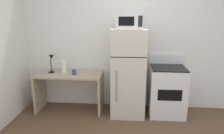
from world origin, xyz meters
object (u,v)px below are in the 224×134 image
at_px(coffee_mug, 74,72).
at_px(oven_range, 167,91).
at_px(desk_lamp, 51,61).
at_px(microwave, 129,21).
at_px(refrigerator, 128,73).
at_px(paper_towel_roll, 64,66).
at_px(desk, 70,84).

relative_size(coffee_mug, oven_range, 0.09).
relative_size(desk_lamp, microwave, 0.77).
distance_m(coffee_mug, microwave, 1.39).
bearing_deg(refrigerator, coffee_mug, -179.38).
xyz_separation_m(paper_towel_roll, oven_range, (1.97, -0.08, -0.40)).
height_order(paper_towel_roll, oven_range, oven_range).
bearing_deg(coffee_mug, desk_lamp, 170.32).
bearing_deg(coffee_mug, oven_range, 1.19).
bearing_deg(desk, coffee_mug, -24.75).
xyz_separation_m(desk, refrigerator, (1.14, -0.04, 0.28)).
relative_size(refrigerator, microwave, 3.51).
bearing_deg(oven_range, paper_towel_roll, 177.62).
xyz_separation_m(coffee_mug, microwave, (1.02, -0.01, 0.95)).
distance_m(desk, microwave, 1.67).
bearing_deg(paper_towel_roll, coffee_mug, -27.29).
height_order(refrigerator, microwave, microwave).
bearing_deg(desk, refrigerator, -2.22).
height_order(coffee_mug, refrigerator, refrigerator).
bearing_deg(coffee_mug, desk, 155.25).
relative_size(desk_lamp, paper_towel_roll, 1.47).
bearing_deg(refrigerator, paper_towel_roll, 175.09).
bearing_deg(refrigerator, desk_lamp, 177.41).
relative_size(desk, oven_range, 1.15).
distance_m(refrigerator, oven_range, 0.80).
relative_size(desk, coffee_mug, 13.32).
distance_m(paper_towel_roll, microwave, 1.53).
distance_m(desk, oven_range, 1.87).
bearing_deg(desk_lamp, coffee_mug, -9.68).
height_order(desk, oven_range, oven_range).
bearing_deg(oven_range, desk_lamp, 178.92).
bearing_deg(coffee_mug, microwave, -0.57).
bearing_deg(oven_range, refrigerator, -178.01).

